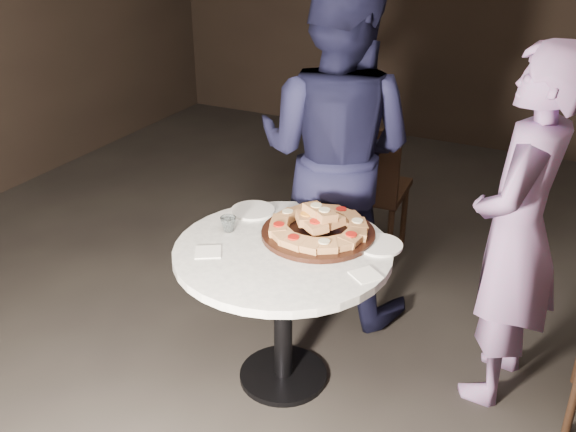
{
  "coord_description": "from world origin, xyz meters",
  "views": [
    {
      "loc": [
        1.02,
        -2.26,
        2.05
      ],
      "look_at": [
        -0.07,
        -0.08,
        0.84
      ],
      "focal_mm": 40.0,
      "sensor_mm": 36.0,
      "label": 1
    }
  ],
  "objects_px": {
    "table": "(283,274)",
    "focaccia_pile": "(318,224)",
    "water_glass": "(228,224)",
    "serving_board": "(318,233)",
    "diner_navy": "(335,153)",
    "diner_teal": "(517,233)",
    "chair_far": "(367,184)"
  },
  "relations": [
    {
      "from": "diner_navy",
      "to": "diner_teal",
      "type": "distance_m",
      "value": 1.0
    },
    {
      "from": "water_glass",
      "to": "diner_navy",
      "type": "relative_size",
      "value": 0.04
    },
    {
      "from": "focaccia_pile",
      "to": "chair_far",
      "type": "height_order",
      "value": "chair_far"
    },
    {
      "from": "water_glass",
      "to": "diner_teal",
      "type": "xyz_separation_m",
      "value": [
        1.18,
        0.38,
        0.06
      ]
    },
    {
      "from": "diner_teal",
      "to": "focaccia_pile",
      "type": "bearing_deg",
      "value": -67.35
    },
    {
      "from": "diner_teal",
      "to": "table",
      "type": "bearing_deg",
      "value": -59.11
    },
    {
      "from": "table",
      "to": "focaccia_pile",
      "type": "xyz_separation_m",
      "value": [
        0.09,
        0.17,
        0.19
      ]
    },
    {
      "from": "table",
      "to": "water_glass",
      "type": "distance_m",
      "value": 0.33
    },
    {
      "from": "table",
      "to": "water_glass",
      "type": "relative_size",
      "value": 14.69
    },
    {
      "from": "diner_navy",
      "to": "table",
      "type": "bearing_deg",
      "value": 94.13
    },
    {
      "from": "water_glass",
      "to": "diner_navy",
      "type": "distance_m",
      "value": 0.73
    },
    {
      "from": "table",
      "to": "chair_far",
      "type": "distance_m",
      "value": 1.21
    },
    {
      "from": "serving_board",
      "to": "water_glass",
      "type": "height_order",
      "value": "water_glass"
    },
    {
      "from": "focaccia_pile",
      "to": "chair_far",
      "type": "relative_size",
      "value": 0.5
    },
    {
      "from": "focaccia_pile",
      "to": "water_glass",
      "type": "relative_size",
      "value": 6.25
    },
    {
      "from": "chair_far",
      "to": "diner_navy",
      "type": "bearing_deg",
      "value": 85.23
    },
    {
      "from": "diner_navy",
      "to": "water_glass",
      "type": "bearing_deg",
      "value": 70.59
    },
    {
      "from": "focaccia_pile",
      "to": "diner_navy",
      "type": "xyz_separation_m",
      "value": [
        -0.15,
        0.54,
        0.13
      ]
    },
    {
      "from": "focaccia_pile",
      "to": "diner_navy",
      "type": "height_order",
      "value": "diner_navy"
    },
    {
      "from": "focaccia_pile",
      "to": "diner_navy",
      "type": "relative_size",
      "value": 0.26
    },
    {
      "from": "focaccia_pile",
      "to": "water_glass",
      "type": "distance_m",
      "value": 0.4
    },
    {
      "from": "focaccia_pile",
      "to": "chair_far",
      "type": "bearing_deg",
      "value": 97.88
    },
    {
      "from": "focaccia_pile",
      "to": "chair_far",
      "type": "xyz_separation_m",
      "value": [
        -0.14,
        1.03,
        -0.24
      ]
    },
    {
      "from": "table",
      "to": "serving_board",
      "type": "relative_size",
      "value": 2.13
    },
    {
      "from": "water_glass",
      "to": "diner_navy",
      "type": "bearing_deg",
      "value": 71.39
    },
    {
      "from": "diner_navy",
      "to": "chair_far",
      "type": "bearing_deg",
      "value": -91.56
    },
    {
      "from": "diner_teal",
      "to": "diner_navy",
      "type": "bearing_deg",
      "value": -101.2
    },
    {
      "from": "table",
      "to": "chair_far",
      "type": "height_order",
      "value": "chair_far"
    },
    {
      "from": "chair_far",
      "to": "diner_navy",
      "type": "relative_size",
      "value": 0.51
    },
    {
      "from": "chair_far",
      "to": "diner_navy",
      "type": "height_order",
      "value": "diner_navy"
    },
    {
      "from": "chair_far",
      "to": "diner_teal",
      "type": "distance_m",
      "value": 1.27
    },
    {
      "from": "focaccia_pile",
      "to": "serving_board",
      "type": "bearing_deg",
      "value": -113.9
    }
  ]
}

